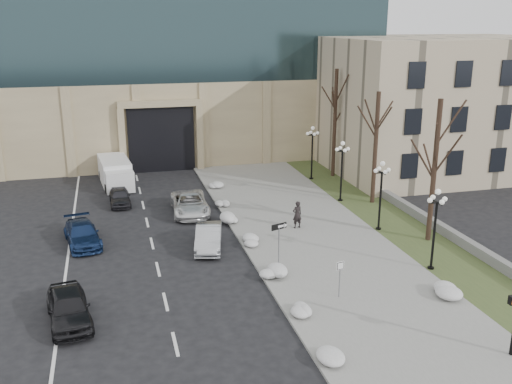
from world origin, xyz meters
TOP-DOWN VIEW (x-y plane):
  - ground at (0.00, 0.00)m, footprint 160.00×160.00m
  - sidewalk at (3.50, 14.00)m, footprint 9.00×40.00m
  - curb at (-1.00, 14.00)m, footprint 0.30×40.00m
  - grass_strip at (10.00, 14.00)m, footprint 4.00×40.00m
  - stone_wall at (12.00, 16.00)m, footprint 0.50×30.00m
  - classical_building at (22.00, 27.98)m, footprint 22.00×18.12m
  - car_a at (-11.00, 5.09)m, footprint 2.47×4.75m
  - car_b at (-3.18, 12.32)m, footprint 2.42×4.60m
  - car_c at (-10.68, 14.96)m, footprint 2.67×4.95m
  - car_d at (-3.33, 19.20)m, footprint 2.72×5.50m
  - car_e at (-8.16, 22.58)m, footprint 1.61×3.77m
  - pedestrian at (3.12, 14.09)m, footprint 0.76×0.58m
  - box_truck at (-8.31, 28.38)m, footprint 2.92×6.82m
  - one_way_sign at (0.20, 8.19)m, footprint 1.04×0.46m
  - keep_sign at (1.97, 4.08)m, footprint 0.43×0.13m
  - snow_clump_a at (-0.64, -1.49)m, footprint 1.10×1.60m
  - snow_clump_b at (-0.63, 2.78)m, footprint 1.10×1.60m
  - snow_clump_c at (-0.49, 6.87)m, footprint 1.10×1.60m
  - snow_clump_d at (-0.49, 12.06)m, footprint 1.10×1.60m
  - snow_clump_e at (-0.83, 16.33)m, footprint 1.10×1.60m
  - snow_clump_f at (-0.65, 20.15)m, footprint 1.10×1.60m
  - snow_clump_g at (-0.44, 24.81)m, footprint 1.10×1.60m
  - snow_clump_h at (7.44, 3.02)m, footprint 1.10×1.60m
  - lamppost_a at (8.30, 6.00)m, footprint 1.18×1.18m
  - lamppost_b at (8.30, 12.50)m, footprint 1.18×1.18m
  - lamppost_c at (8.30, 19.00)m, footprint 1.18×1.18m
  - lamppost_d at (8.30, 25.50)m, footprint 1.18×1.18m
  - tree_near at (10.50, 10.00)m, footprint 3.20×3.20m
  - tree_mid at (10.50, 18.00)m, footprint 3.20×3.20m
  - tree_far at (10.50, 26.00)m, footprint 3.20×3.20m

SIDE VIEW (x-z plane):
  - ground at x=0.00m, z-range 0.00..0.00m
  - grass_strip at x=10.00m, z-range 0.00..0.10m
  - sidewalk at x=3.50m, z-range 0.00..0.12m
  - curb at x=-1.00m, z-range 0.00..0.14m
  - snow_clump_a at x=-0.64m, z-range 0.12..0.48m
  - snow_clump_b at x=-0.63m, z-range 0.12..0.48m
  - snow_clump_c at x=-0.49m, z-range 0.12..0.48m
  - snow_clump_d at x=-0.49m, z-range 0.12..0.48m
  - snow_clump_e at x=-0.83m, z-range 0.12..0.48m
  - snow_clump_f at x=-0.65m, z-range 0.12..0.48m
  - snow_clump_g at x=-0.44m, z-range 0.12..0.48m
  - snow_clump_h at x=7.44m, z-range 0.12..0.48m
  - stone_wall at x=12.00m, z-range 0.00..0.70m
  - car_e at x=-8.16m, z-range 0.00..1.27m
  - car_c at x=-10.68m, z-range 0.00..1.36m
  - car_b at x=-3.18m, z-range 0.00..1.44m
  - car_d at x=-3.33m, z-range 0.00..1.50m
  - car_a at x=-11.00m, z-range 0.00..1.55m
  - box_truck at x=-8.31m, z-range -0.03..2.07m
  - pedestrian at x=3.12m, z-range 0.12..1.98m
  - keep_sign at x=1.97m, z-range 0.48..2.52m
  - one_way_sign at x=0.20m, z-range 0.91..3.69m
  - lamppost_a at x=8.30m, z-range 0.69..5.45m
  - lamppost_b at x=8.30m, z-range 0.69..5.45m
  - lamppost_c at x=8.30m, z-range 0.69..5.45m
  - lamppost_d at x=8.30m, z-range 0.69..5.45m
  - tree_mid at x=10.50m, z-range 1.25..9.75m
  - tree_near at x=10.50m, z-range 1.33..10.33m
  - classical_building at x=22.00m, z-range 0.00..12.00m
  - tree_far at x=10.50m, z-range 1.40..10.90m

